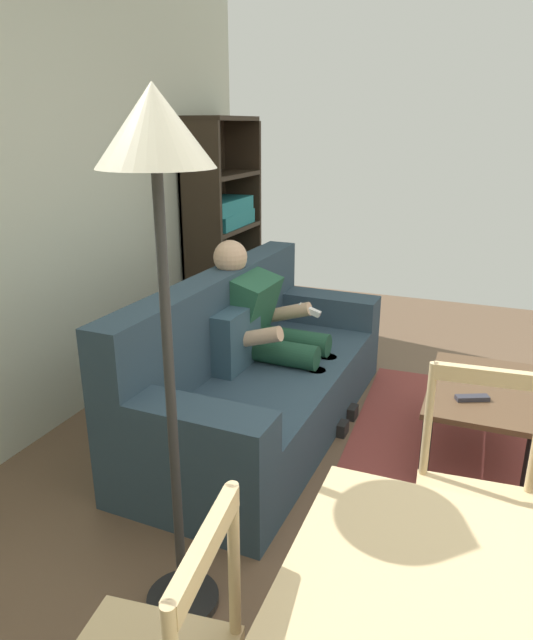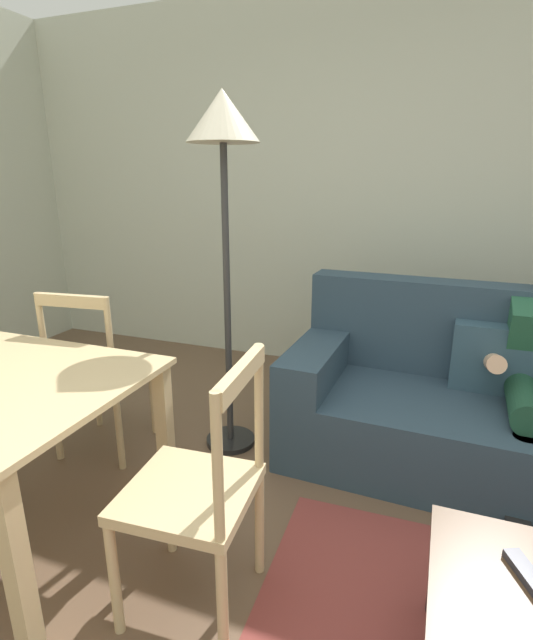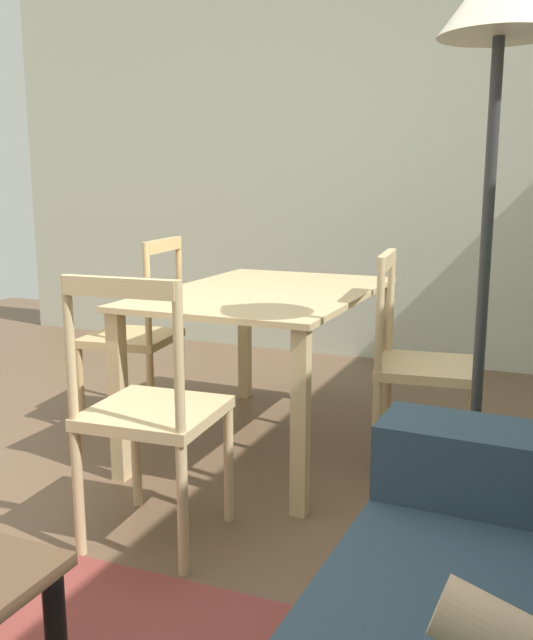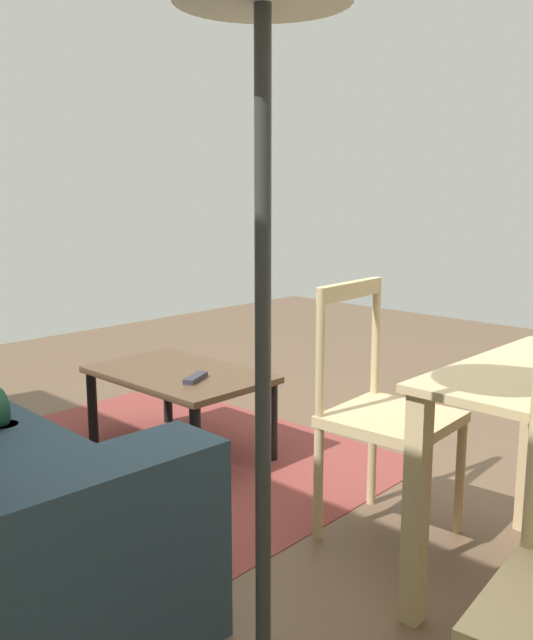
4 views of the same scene
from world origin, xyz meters
The scene contains 9 objects.
ground_plane centered at (0.00, 0.00, 0.00)m, with size 8.01×8.01×0.00m, color brown.
couch centered at (0.88, 1.51, 0.33)m, with size 2.16×0.95×0.93m.
person_lounging centered at (1.08, 1.51, 0.56)m, with size 0.60×0.92×1.10m.
coffee_table centered at (1.02, 0.22, 0.35)m, with size 0.88×0.56×0.41m.
tv_remote centered at (0.84, 0.27, 0.42)m, with size 0.05×0.17×0.02m, color #2D2D38.
bookshelf centered at (2.40, 2.44, 0.76)m, with size 0.85×0.36×1.83m.
dining_chair_facing_couch centered at (-0.16, 0.22, 0.46)m, with size 0.45×0.45×0.94m.
area_rug centered at (1.02, 0.22, 0.00)m, with size 2.00×1.40×0.01m, color brown.
floor_lamp centered at (-0.52, 1.23, 1.59)m, with size 0.36×0.36×1.88m.
Camera 1 is at (-2.01, 0.29, 1.76)m, focal length 31.92 mm.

